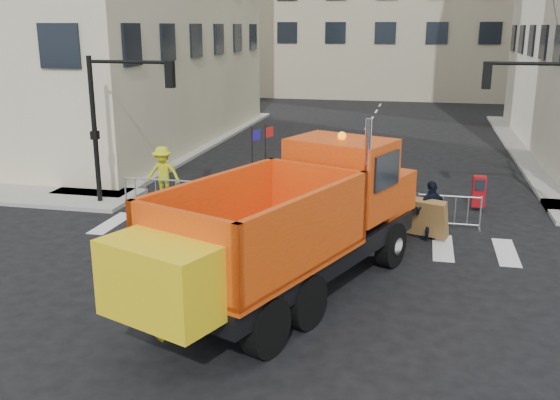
% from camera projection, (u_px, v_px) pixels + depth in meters
% --- Properties ---
extents(ground, '(120.00, 120.00, 0.00)m').
position_uv_depth(ground, '(257.00, 313.00, 14.39)').
color(ground, black).
rests_on(ground, ground).
extents(sidewalk_back, '(64.00, 5.00, 0.15)m').
position_uv_depth(sidewalk_back, '(318.00, 209.00, 22.35)').
color(sidewalk_back, gray).
rests_on(sidewalk_back, ground).
extents(traffic_light_left, '(0.18, 0.18, 5.40)m').
position_uv_depth(traffic_light_left, '(95.00, 132.00, 22.41)').
color(traffic_light_left, black).
rests_on(traffic_light_left, ground).
extents(crowd_barriers, '(12.60, 0.60, 1.10)m').
position_uv_depth(crowd_barriers, '(292.00, 201.00, 21.54)').
color(crowd_barriers, '#9EA0A5').
rests_on(crowd_barriers, ground).
extents(plow_truck, '(6.79, 11.33, 4.28)m').
position_uv_depth(plow_truck, '(291.00, 222.00, 14.81)').
color(plow_truck, black).
rests_on(plow_truck, ground).
extents(cop_a, '(0.70, 0.48, 1.85)m').
position_uv_depth(cop_a, '(402.00, 202.00, 20.07)').
color(cop_a, black).
rests_on(cop_a, ground).
extents(cop_b, '(1.03, 0.94, 1.72)m').
position_uv_depth(cop_b, '(369.00, 218.00, 18.65)').
color(cop_b, black).
rests_on(cop_b, ground).
extents(cop_c, '(1.14, 1.05, 1.88)m').
position_uv_depth(cop_c, '(431.00, 211.00, 19.09)').
color(cop_c, black).
rests_on(cop_c, ground).
extents(worker, '(1.34, 0.80, 2.03)m').
position_uv_depth(worker, '(163.00, 174.00, 22.87)').
color(worker, '#C7C717').
rests_on(worker, sidewalk_back).
extents(newspaper_box, '(0.45, 0.40, 1.10)m').
position_uv_depth(newspaper_box, '(479.00, 191.00, 22.25)').
color(newspaper_box, maroon).
rests_on(newspaper_box, sidewalk_back).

